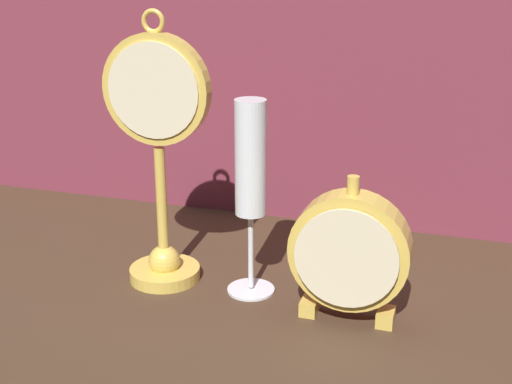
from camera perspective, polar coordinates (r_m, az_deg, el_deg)
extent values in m
plane|color=#422D1E|center=(0.88, -1.58, -9.54)|extent=(4.00, 4.00, 0.00)
cube|color=brown|center=(1.09, 3.98, 13.39)|extent=(1.42, 0.01, 0.63)
cylinder|color=gold|center=(0.97, -7.30, -6.43)|extent=(0.09, 0.09, 0.02)
sphere|color=gold|center=(0.96, -7.34, -5.46)|extent=(0.04, 0.04, 0.04)
cylinder|color=gold|center=(0.93, -7.53, -1.39)|extent=(0.01, 0.01, 0.17)
cylinder|color=gold|center=(0.89, -7.98, 8.14)|extent=(0.14, 0.02, 0.14)
cylinder|color=beige|center=(0.88, -8.26, 8.02)|extent=(0.12, 0.00, 0.12)
torus|color=gold|center=(0.87, -8.24, 13.37)|extent=(0.03, 0.01, 0.03)
cube|color=gold|center=(0.88, 4.31, -9.06)|extent=(0.02, 0.03, 0.02)
cube|color=gold|center=(0.86, 10.33, -9.82)|extent=(0.02, 0.03, 0.02)
cylinder|color=gold|center=(0.83, 7.53, -4.66)|extent=(0.14, 0.04, 0.14)
cylinder|color=beige|center=(0.82, 7.26, -5.24)|extent=(0.12, 0.00, 0.12)
cylinder|color=gold|center=(0.81, 7.78, 0.58)|extent=(0.01, 0.01, 0.02)
cylinder|color=silver|center=(0.93, -0.65, -7.69)|extent=(0.06, 0.06, 0.01)
cylinder|color=silver|center=(0.91, -0.66, -4.68)|extent=(0.01, 0.01, 0.10)
cylinder|color=white|center=(0.86, -0.69, 2.75)|extent=(0.04, 0.04, 0.14)
cylinder|color=beige|center=(0.87, -0.69, 1.16)|extent=(0.03, 0.03, 0.09)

